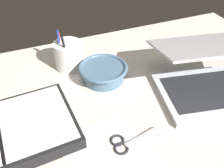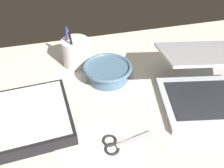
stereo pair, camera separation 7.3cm
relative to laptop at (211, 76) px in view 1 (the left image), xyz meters
The scene contains 7 objects.
desk_top 28.85cm from the laptop, behind, with size 140.00×100.00×2.00cm, color beige.
laptop is the anchor object (origin of this frame).
bowl 34.71cm from the laptop, 149.73° to the left, with size 16.67×16.67×5.25cm.
pen_cup 48.43cm from the laptop, 143.53° to the left, with size 9.87×9.87×14.53cm.
planner 63.92cm from the laptop, behind, with size 39.69×26.38×4.17cm.
scissors 35.97cm from the laptop, 163.28° to the right, with size 13.85×6.66×0.80cm.
paper_sheet_front 41.38cm from the laptop, 160.09° to the right, with size 19.73×26.17×0.16cm, color silver.
Camera 1 is at (-24.35, -44.07, 55.67)cm, focal length 40.00 mm.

